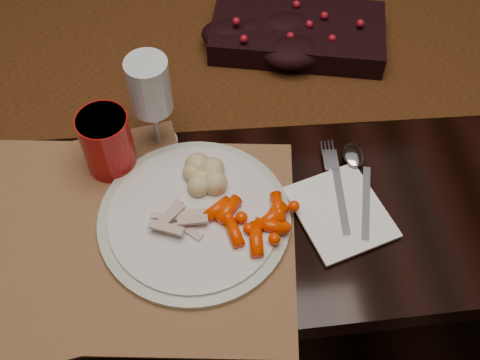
{
  "coord_description": "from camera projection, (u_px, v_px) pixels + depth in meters",
  "views": [
    {
      "loc": [
        -0.05,
        -0.79,
        1.51
      ],
      "look_at": [
        0.01,
        -0.29,
        0.8
      ],
      "focal_mm": 45.0,
      "sensor_mm": 36.0,
      "label": 1
    }
  ],
  "objects": [
    {
      "name": "centerpiece",
      "position": [
        298.0,
        30.0,
        1.09
      ],
      "size": [
        0.34,
        0.23,
        0.06
      ],
      "primitive_type": null,
      "rotation": [
        0.0,
        0.0,
        -0.23
      ],
      "color": "black",
      "rests_on": "table_runner"
    },
    {
      "name": "wine_glass",
      "position": [
        153.0,
        106.0,
        0.91
      ],
      "size": [
        0.08,
        0.08,
        0.18
      ],
      "primitive_type": null,
      "rotation": [
        0.0,
        0.0,
        0.24
      ],
      "color": "silver",
      "rests_on": "dining_table"
    },
    {
      "name": "fork",
      "position": [
        338.0,
        190.0,
        0.91
      ],
      "size": [
        0.03,
        0.16,
        0.0
      ],
      "primitive_type": null,
      "rotation": [
        0.0,
        0.0,
        -0.07
      ],
      "color": "silver",
      "rests_on": "napkin"
    },
    {
      "name": "spoon",
      "position": [
        362.0,
        187.0,
        0.91
      ],
      "size": [
        0.07,
        0.17,
        0.0
      ],
      "primitive_type": null,
      "rotation": [
        0.0,
        0.0,
        -0.26
      ],
      "color": "silver",
      "rests_on": "napkin"
    },
    {
      "name": "floor",
      "position": [
        226.0,
        262.0,
        1.69
      ],
      "size": [
        5.0,
        5.0,
        0.0
      ],
      "primitive_type": "plane",
      "color": "black",
      "rests_on": "ground"
    },
    {
      "name": "dining_table",
      "position": [
        223.0,
        186.0,
        1.38
      ],
      "size": [
        1.8,
        1.0,
        0.75
      ],
      "primitive_type": "cube",
      "color": "black",
      "rests_on": "floor"
    },
    {
      "name": "red_cup",
      "position": [
        107.0,
        143.0,
        0.91
      ],
      "size": [
        0.08,
        0.08,
        0.11
      ],
      "primitive_type": "cylinder",
      "rotation": [
        0.0,
        0.0,
        0.01
      ],
      "color": "#AC100F",
      "rests_on": "placemat_main"
    },
    {
      "name": "dinner_plate",
      "position": [
        194.0,
        218.0,
        0.88
      ],
      "size": [
        0.37,
        0.37,
        0.02
      ],
      "primitive_type": "cylinder",
      "rotation": [
        0.0,
        0.0,
        0.37
      ],
      "color": "silver",
      "rests_on": "placemat_main"
    },
    {
      "name": "baby_carrots",
      "position": [
        250.0,
        220.0,
        0.86
      ],
      "size": [
        0.11,
        0.09,
        0.02
      ],
      "primitive_type": null,
      "rotation": [
        0.0,
        0.0,
        0.04
      ],
      "color": "#F93500",
      "rests_on": "dinner_plate"
    },
    {
      "name": "napkin",
      "position": [
        341.0,
        212.0,
        0.89
      ],
      "size": [
        0.16,
        0.17,
        0.0
      ],
      "primitive_type": "cube",
      "rotation": [
        0.0,
        0.0,
        0.29
      ],
      "color": "white",
      "rests_on": "placemat_main"
    },
    {
      "name": "table_runner",
      "position": [
        243.0,
        51.0,
        1.1
      ],
      "size": [
        1.82,
        0.45,
        0.0
      ],
      "primitive_type": "cube",
      "rotation": [
        0.0,
        0.0,
        -0.04
      ],
      "color": "#4E2B13",
      "rests_on": "dining_table"
    },
    {
      "name": "placemat_second",
      "position": [
        30.0,
        248.0,
        0.86
      ],
      "size": [
        0.54,
        0.43,
        0.0
      ],
      "primitive_type": "cube",
      "rotation": [
        0.0,
        0.0,
        0.16
      ],
      "color": "brown",
      "rests_on": "dining_table"
    },
    {
      "name": "mashed_potatoes",
      "position": [
        205.0,
        173.0,
        0.89
      ],
      "size": [
        0.09,
        0.09,
        0.04
      ],
      "primitive_type": null,
      "rotation": [
        0.0,
        0.0,
        0.3
      ],
      "color": "#CBBD86",
      "rests_on": "dinner_plate"
    },
    {
      "name": "turkey_shreds",
      "position": [
        180.0,
        221.0,
        0.86
      ],
      "size": [
        0.08,
        0.07,
        0.02
      ],
      "primitive_type": null,
      "rotation": [
        0.0,
        0.0,
        0.11
      ],
      "color": "#CAA090",
      "rests_on": "dinner_plate"
    },
    {
      "name": "placemat_main",
      "position": [
        129.0,
        238.0,
        0.87
      ],
      "size": [
        0.52,
        0.41,
        0.0
      ],
      "primitive_type": "cube",
      "rotation": [
        0.0,
        0.0,
        -0.14
      ],
      "color": "#905B41",
      "rests_on": "dining_table"
    }
  ]
}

